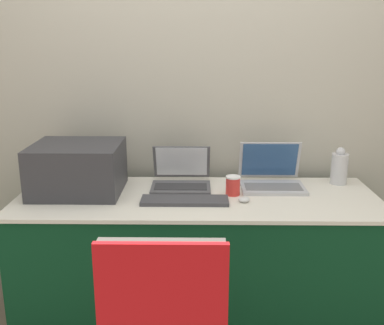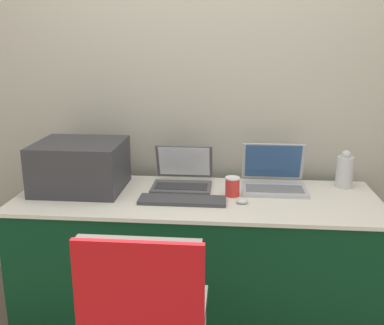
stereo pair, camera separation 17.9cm
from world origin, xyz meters
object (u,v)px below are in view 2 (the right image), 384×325
object	(u,v)px
laptop_right	(274,179)
coffee_cup	(232,186)
external_keyboard	(182,200)
laptop_left	(183,178)
chair	(146,309)
printer	(80,164)
mouse	(242,201)
metal_pitcher	(345,171)

from	to	relation	value
laptop_right	coffee_cup	size ratio (longest dim) A/B	3.41
external_keyboard	laptop_left	bearing A→B (deg)	95.99
external_keyboard	chair	bearing A→B (deg)	-93.91
laptop_left	external_keyboard	distance (m)	0.27
printer	laptop_left	distance (m)	0.59
mouse	printer	bearing A→B (deg)	170.42
laptop_left	coffee_cup	size ratio (longest dim) A/B	3.19
printer	coffee_cup	distance (m)	0.86
printer	laptop_right	world-z (taller)	printer
coffee_cup	chair	bearing A→B (deg)	-109.46
laptop_left	chair	size ratio (longest dim) A/B	0.37
laptop_left	chair	xyz separation A→B (m)	(-0.02, -1.03, -0.19)
printer	coffee_cup	world-z (taller)	printer
chair	mouse	bearing A→B (deg)	64.72
laptop_right	chair	size ratio (longest dim) A/B	0.40
laptop_left	metal_pitcher	size ratio (longest dim) A/B	1.53
metal_pitcher	laptop_left	bearing A→B (deg)	-176.02
metal_pitcher	chair	size ratio (longest dim) A/B	0.24
coffee_cup	metal_pitcher	size ratio (longest dim) A/B	0.48
external_keyboard	coffee_cup	bearing A→B (deg)	25.47
coffee_cup	metal_pitcher	xyz separation A→B (m)	(0.64, 0.21, 0.05)
printer	chair	distance (m)	1.11
coffee_cup	mouse	bearing A→B (deg)	-66.25
mouse	metal_pitcher	bearing A→B (deg)	28.92
metal_pitcher	laptop_right	bearing A→B (deg)	-171.96
mouse	chair	world-z (taller)	chair
external_keyboard	laptop_right	bearing A→B (deg)	29.21
laptop_right	coffee_cup	world-z (taller)	laptop_right
mouse	metal_pitcher	world-z (taller)	metal_pitcher
laptop_left	laptop_right	bearing A→B (deg)	0.80
coffee_cup	printer	bearing A→B (deg)	177.48
external_keyboard	mouse	size ratio (longest dim) A/B	7.41
laptop_left	printer	bearing A→B (deg)	-169.25
laptop_right	metal_pitcher	bearing A→B (deg)	8.04
external_keyboard	coffee_cup	world-z (taller)	coffee_cup
coffee_cup	chair	size ratio (longest dim) A/B	0.12
metal_pitcher	chair	world-z (taller)	metal_pitcher
printer	laptop_left	world-z (taller)	printer
printer	mouse	bearing A→B (deg)	-9.58
mouse	metal_pitcher	distance (m)	0.68
chair	coffee_cup	bearing A→B (deg)	70.54
laptop_right	mouse	distance (m)	0.33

